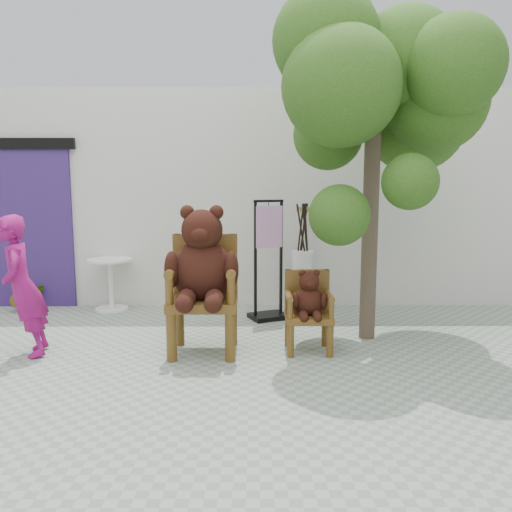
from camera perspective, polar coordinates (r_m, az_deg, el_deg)
The scene contains 11 objects.
ground_plane at distance 4.65m, azimuth -1.74°, elevation -13.23°, with size 60.00×60.00×0.00m, color gray.
back_wall at distance 7.44m, azimuth -1.17°, elevation 6.59°, with size 9.00×1.00×3.00m, color silver.
doorway at distance 7.60m, azimuth -24.51°, elevation 3.37°, with size 1.40×0.11×2.33m.
chair_big at distance 5.02m, azimuth -6.11°, elevation -1.70°, with size 0.73×0.79×1.50m.
chair_small at distance 5.13m, azimuth 6.03°, elevation -5.33°, with size 0.47×0.46×0.85m.
person at distance 5.43m, azimuth -25.12°, elevation -3.19°, with size 0.51×0.34×1.40m, color #951265.
cafe_table at distance 7.07m, azimuth -16.27°, elevation -2.44°, with size 0.60×0.60×0.70m.
display_stand at distance 6.31m, azimuth 1.43°, elevation -2.03°, with size 0.55×0.50×1.51m.
stool_bucket at distance 6.79m, azimuth 5.34°, elevation -0.85°, with size 0.32×0.32×1.45m.
tree at distance 5.59m, azimuth 14.80°, elevation 17.61°, with size 2.28×2.15×3.66m.
potted_plant at distance 7.53m, azimuth -24.83°, elevation -4.10°, with size 0.36×0.32×0.40m, color #1C3D10.
Camera 1 is at (0.12, -4.33, 1.69)m, focal length 35.00 mm.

